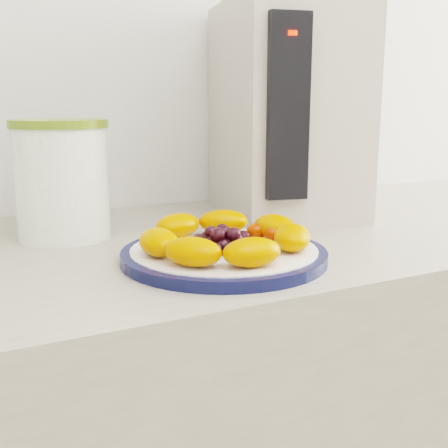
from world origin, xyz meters
name	(u,v)px	position (x,y,z in m)	size (l,w,h in m)	color
wall_back	(155,0)	(0.00, 1.51, 1.30)	(3.50, 0.02, 2.60)	silver
plate_rim	(224,255)	(-0.08, 1.06, 0.91)	(0.27, 0.27, 0.01)	#0D143C
plate_face	(224,254)	(-0.08, 1.06, 0.91)	(0.25, 0.25, 0.02)	white
canister	(62,183)	(-0.24, 1.29, 0.98)	(0.14, 0.14, 0.17)	#577326
canister_lid	(59,123)	(-0.24, 1.29, 1.08)	(0.15, 0.15, 0.01)	olive
appliance_body	(285,110)	(0.18, 1.31, 1.09)	(0.22, 0.31, 0.38)	#BDB2A5
appliance_panel	(288,108)	(0.09, 1.17, 1.10)	(0.07, 0.02, 0.29)	black
appliance_led	(292,33)	(0.09, 1.16, 1.21)	(0.01, 0.01, 0.01)	#FF0C05
fruit_plate	(227,236)	(-0.07, 1.06, 0.93)	(0.23, 0.23, 0.03)	#DC5D00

